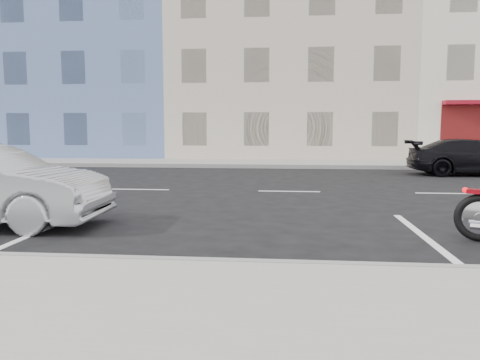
# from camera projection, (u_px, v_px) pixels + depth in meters

# --- Properties ---
(ground) EXTENTS (120.00, 120.00, 0.00)m
(ground) POSITION_uv_depth(u_px,v_px,m) (367.00, 192.00, 11.99)
(ground) COLOR black
(ground) RESTS_ON ground
(sidewalk_far) EXTENTS (80.00, 3.40, 0.15)m
(sidewalk_far) POSITION_uv_depth(u_px,v_px,m) (221.00, 163.00, 21.06)
(sidewalk_far) COLOR gray
(sidewalk_far) RESTS_ON ground
(curb_near) EXTENTS (80.00, 0.12, 0.16)m
(curb_near) POSITION_uv_depth(u_px,v_px,m) (39.00, 261.00, 5.53)
(curb_near) COLOR gray
(curb_near) RESTS_ON ground
(curb_far) EXTENTS (80.00, 0.12, 0.16)m
(curb_far) POSITION_uv_depth(u_px,v_px,m) (215.00, 166.00, 19.38)
(curb_far) COLOR gray
(curb_far) RESTS_ON ground
(bldg_blue) EXTENTS (12.00, 12.00, 13.00)m
(bldg_blue) POSITION_uv_depth(u_px,v_px,m) (92.00, 49.00, 28.74)
(bldg_blue) COLOR #556C9E
(bldg_blue) RESTS_ON ground
(bldg_cream) EXTENTS (12.00, 12.00, 11.50)m
(bldg_cream) POSITION_uv_depth(u_px,v_px,m) (288.00, 58.00, 27.67)
(bldg_cream) COLOR #BFB39E
(bldg_cream) RESTS_ON ground
(car_far) EXTENTS (4.41, 1.87, 1.27)m
(car_far) POSITION_uv_depth(u_px,v_px,m) (473.00, 157.00, 16.32)
(car_far) COLOR black
(car_far) RESTS_ON ground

